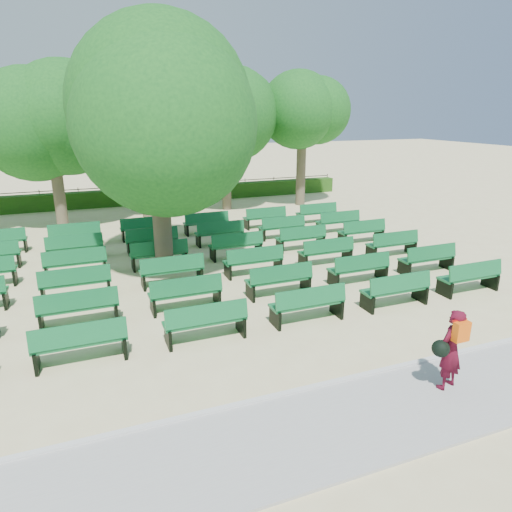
% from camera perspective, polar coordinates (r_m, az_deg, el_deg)
% --- Properties ---
extents(ground, '(120.00, 120.00, 0.00)m').
position_cam_1_polar(ground, '(14.35, -7.89, -3.82)').
color(ground, beige).
extents(paving, '(30.00, 2.20, 0.06)m').
position_cam_1_polar(paving, '(8.22, 5.50, -21.59)').
color(paving, '#A8A8A4').
rests_on(paving, ground).
extents(curb, '(30.00, 0.12, 0.10)m').
position_cam_1_polar(curb, '(9.04, 2.08, -17.26)').
color(curb, silver).
rests_on(curb, ground).
extents(hedge, '(26.00, 0.70, 0.90)m').
position_cam_1_polar(hedge, '(27.61, -14.96, 7.17)').
color(hedge, '#255315').
rests_on(hedge, ground).
extents(fence, '(26.00, 0.10, 1.02)m').
position_cam_1_polar(fence, '(28.08, -14.99, 6.40)').
color(fence, black).
rests_on(fence, ground).
extents(tree_line, '(21.80, 6.80, 7.04)m').
position_cam_1_polar(tree_line, '(23.80, -13.69, 4.53)').
color(tree_line, '#1A601D').
rests_on(tree_line, ground).
extents(bench_array, '(2.00, 0.76, 1.24)m').
position_cam_1_polar(bench_array, '(15.71, -6.27, -1.42)').
color(bench_array, '#116432').
rests_on(bench_array, ground).
extents(tree_among, '(5.46, 5.46, 7.45)m').
position_cam_1_polar(tree_among, '(15.06, -12.46, 16.34)').
color(tree_among, brown).
rests_on(tree_among, ground).
extents(person, '(0.81, 0.54, 1.64)m').
position_cam_1_polar(person, '(9.59, 23.10, -10.61)').
color(person, '#4C0A1C').
rests_on(person, ground).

